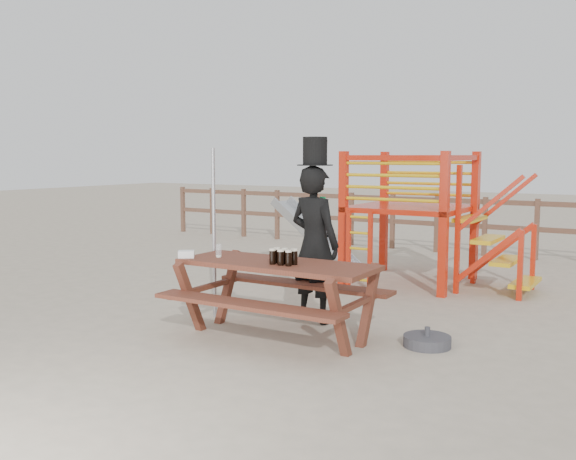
# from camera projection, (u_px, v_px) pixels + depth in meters

# --- Properties ---
(ground) EXTENTS (60.00, 60.00, 0.00)m
(ground) POSITION_uv_depth(u_px,v_px,m) (280.00, 332.00, 7.41)
(ground) COLOR tan
(ground) RESTS_ON ground
(back_fence) EXTENTS (15.09, 0.09, 1.20)m
(back_fence) POSITION_uv_depth(u_px,v_px,m) (460.00, 219.00, 13.25)
(back_fence) COLOR brown
(back_fence) RESTS_ON ground
(playground_fort) EXTENTS (4.71, 1.84, 2.10)m
(playground_fort) POSITION_uv_depth(u_px,v_px,m) (406.00, 216.00, 10.25)
(playground_fort) COLOR red
(playground_fort) RESTS_ON ground
(picnic_table) EXTENTS (2.24, 1.56, 0.86)m
(picnic_table) POSITION_uv_depth(u_px,v_px,m) (277.00, 290.00, 7.13)
(picnic_table) COLOR maroon
(picnic_table) RESTS_ON ground
(man_with_hat) EXTENTS (0.77, 0.58, 2.26)m
(man_with_hat) POSITION_uv_depth(u_px,v_px,m) (315.00, 240.00, 7.82)
(man_with_hat) COLOR black
(man_with_hat) RESTS_ON ground
(metal_pole) EXTENTS (0.05, 0.05, 2.13)m
(metal_pole) POSITION_uv_depth(u_px,v_px,m) (214.00, 234.00, 8.01)
(metal_pole) COLOR #B2B2B7
(metal_pole) RESTS_ON ground
(parasol_base) EXTENTS (0.51, 0.51, 0.21)m
(parasol_base) POSITION_uv_depth(u_px,v_px,m) (427.00, 341.00, 6.85)
(parasol_base) COLOR #38383D
(parasol_base) RESTS_ON ground
(paper_bag) EXTENTS (0.23, 0.22, 0.08)m
(paper_bag) POSITION_uv_depth(u_px,v_px,m) (186.00, 254.00, 7.40)
(paper_bag) COLOR white
(paper_bag) RESTS_ON picnic_table
(stout_pints) EXTENTS (0.29, 0.18, 0.17)m
(stout_pints) POSITION_uv_depth(u_px,v_px,m) (283.00, 257.00, 6.92)
(stout_pints) COLOR black
(stout_pints) RESTS_ON picnic_table
(empty_glasses) EXTENTS (0.07, 0.07, 0.15)m
(empty_glasses) POSITION_uv_depth(u_px,v_px,m) (219.00, 251.00, 7.43)
(empty_glasses) COLOR silver
(empty_glasses) RESTS_ON picnic_table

